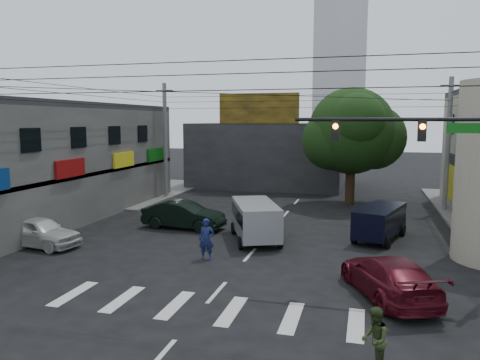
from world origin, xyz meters
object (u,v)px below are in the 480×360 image
at_px(white_compact, 39,232).
at_px(traffic_gantry, 446,162).
at_px(utility_pole_far_left, 165,141).
at_px(utility_pole_far_right, 448,145).
at_px(street_tree, 352,131).
at_px(silver_minivan, 255,222).
at_px(dark_sedan, 184,215).
at_px(maroon_sedan, 388,277).
at_px(navy_van, 380,223).
at_px(pedestrian_olive, 375,339).
at_px(traffic_officer, 207,239).

bearing_deg(white_compact, traffic_gantry, -86.68).
bearing_deg(utility_pole_far_left, traffic_gantry, -42.86).
bearing_deg(utility_pole_far_right, utility_pole_far_left, 180.00).
height_order(street_tree, silver_minivan, street_tree).
relative_size(street_tree, silver_minivan, 1.72).
xyz_separation_m(dark_sedan, maroon_sedan, (11.08, -8.07, -0.05)).
bearing_deg(utility_pole_far_left, silver_minivan, -48.20).
bearing_deg(navy_van, maroon_sedan, -162.20).
bearing_deg(utility_pole_far_right, dark_sedan, -147.96).
bearing_deg(white_compact, maroon_sedan, -89.96).
distance_m(white_compact, pedestrian_olive, 17.77).
height_order(traffic_gantry, utility_pole_far_left, utility_pole_far_left).
xyz_separation_m(street_tree, traffic_officer, (-5.70, -16.25, -4.53)).
xyz_separation_m(utility_pole_far_left, silver_minivan, (10.14, -11.34, -3.59)).
relative_size(maroon_sedan, navy_van, 1.18).
bearing_deg(traffic_gantry, traffic_officer, 169.58).
bearing_deg(traffic_gantry, utility_pole_far_right, 81.06).
xyz_separation_m(street_tree, maroon_sedan, (2.03, -18.80, -4.73)).
relative_size(utility_pole_far_left, white_compact, 1.99).
distance_m(maroon_sedan, silver_minivan, 9.09).
height_order(street_tree, traffic_officer, street_tree).
distance_m(dark_sedan, pedestrian_olive, 17.01).
bearing_deg(silver_minivan, white_compact, 88.89).
relative_size(traffic_gantry, silver_minivan, 1.42).
relative_size(street_tree, utility_pole_far_left, 0.95).
height_order(traffic_gantry, traffic_officer, traffic_gantry).
xyz_separation_m(silver_minivan, traffic_officer, (-1.34, -3.91, -0.06)).
height_order(silver_minivan, pedestrian_olive, silver_minivan).
height_order(traffic_gantry, maroon_sedan, traffic_gantry).
relative_size(maroon_sedan, silver_minivan, 1.09).
height_order(white_compact, traffic_officer, traffic_officer).
distance_m(traffic_gantry, white_compact, 18.85).
bearing_deg(maroon_sedan, pedestrian_olive, 61.37).
xyz_separation_m(traffic_gantry, silver_minivan, (-8.19, 5.66, -3.82)).
relative_size(street_tree, maroon_sedan, 1.57).
height_order(maroon_sedan, silver_minivan, silver_minivan).
height_order(utility_pole_far_right, maroon_sedan, utility_pole_far_right).
height_order(traffic_gantry, pedestrian_olive, traffic_gantry).
height_order(navy_van, traffic_officer, traffic_officer).
bearing_deg(pedestrian_olive, maroon_sedan, 171.80).
bearing_deg(street_tree, utility_pole_far_right, -8.75).
relative_size(maroon_sedan, traffic_officer, 2.93).
height_order(maroon_sedan, navy_van, navy_van).
distance_m(silver_minivan, pedestrian_olive, 13.13).
relative_size(utility_pole_far_left, utility_pole_far_right, 1.00).
bearing_deg(traffic_officer, traffic_gantry, -17.89).
height_order(utility_pole_far_right, dark_sedan, utility_pole_far_right).
height_order(utility_pole_far_left, dark_sedan, utility_pole_far_left).
xyz_separation_m(street_tree, traffic_gantry, (3.82, -18.00, -0.64)).
height_order(traffic_gantry, dark_sedan, traffic_gantry).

